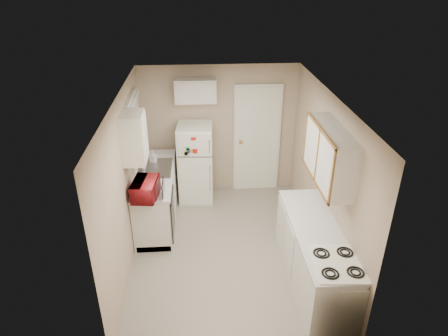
{
  "coord_description": "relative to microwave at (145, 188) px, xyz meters",
  "views": [
    {
      "loc": [
        -0.37,
        -4.86,
        3.91
      ],
      "look_at": [
        0.0,
        0.5,
        1.15
      ],
      "focal_mm": 32.0,
      "sensor_mm": 36.0,
      "label": 1
    }
  ],
  "objects": [
    {
      "name": "microwave",
      "position": [
        0.0,
        0.0,
        0.0
      ],
      "size": [
        0.53,
        0.34,
        0.33
      ],
      "primitive_type": "imported",
      "rotation": [
        0.0,
        0.0,
        1.45
      ],
      "color": "maroon",
      "rests_on": "left_counter"
    },
    {
      "name": "wall_back",
      "position": [
        1.15,
        1.77,
        0.15
      ],
      "size": [
        2.8,
        2.8,
        0.0
      ],
      "primitive_type": "plane",
      "color": "#BCA68D",
      "rests_on": "floor"
    },
    {
      "name": "wall_front",
      "position": [
        1.15,
        -2.03,
        0.15
      ],
      "size": [
        2.8,
        2.8,
        0.0
      ],
      "primitive_type": "plane",
      "color": "#BCA68D",
      "rests_on": "floor"
    },
    {
      "name": "dishwasher",
      "position": [
        0.34,
        0.17,
        -0.56
      ],
      "size": [
        0.03,
        0.58,
        0.72
      ],
      "primitive_type": "cube",
      "color": "black",
      "rests_on": "floor"
    },
    {
      "name": "floor",
      "position": [
        1.15,
        -0.13,
        -1.05
      ],
      "size": [
        3.8,
        3.8,
        0.0
      ],
      "primitive_type": "plane",
      "color": "#B0A698",
      "rests_on": "ground"
    },
    {
      "name": "interior_door",
      "position": [
        1.85,
        1.73,
        -0.03
      ],
      "size": [
        0.86,
        0.06,
        2.08
      ],
      "primitive_type": "cube",
      "color": "white",
      "rests_on": "floor"
    },
    {
      "name": "stove",
      "position": [
        2.3,
        -1.59,
        -0.64
      ],
      "size": [
        0.59,
        0.71,
        0.81
      ],
      "primitive_type": "cube",
      "rotation": [
        0.0,
        0.0,
        -0.07
      ],
      "color": "white",
      "rests_on": "floor"
    },
    {
      "name": "wall_left",
      "position": [
        -0.25,
        -0.13,
        0.15
      ],
      "size": [
        3.8,
        3.8,
        0.0
      ],
      "primitive_type": "plane",
      "color": "#BCA68D",
      "rests_on": "floor"
    },
    {
      "name": "refrigerator",
      "position": [
        0.72,
        1.4,
        -0.32
      ],
      "size": [
        0.64,
        0.62,
        1.45
      ],
      "primitive_type": "cube",
      "rotation": [
        0.0,
        0.0,
        -0.07
      ],
      "color": "white",
      "rests_on": "floor"
    },
    {
      "name": "upper_cabinet_left",
      "position": [
        -0.1,
        0.09,
        0.75
      ],
      "size": [
        0.3,
        0.45,
        0.7
      ],
      "primitive_type": "cube",
      "color": "silver",
      "rests_on": "wall_left"
    },
    {
      "name": "wall_right",
      "position": [
        2.55,
        -0.13,
        0.15
      ],
      "size": [
        3.8,
        3.8,
        0.0
      ],
      "primitive_type": "plane",
      "color": "#BCA68D",
      "rests_on": "floor"
    },
    {
      "name": "window_blinds",
      "position": [
        -0.21,
        0.92,
        0.55
      ],
      "size": [
        0.1,
        0.98,
        1.08
      ],
      "primitive_type": "cube",
      "color": "silver",
      "rests_on": "wall_left"
    },
    {
      "name": "sink",
      "position": [
        0.05,
        0.92,
        -0.19
      ],
      "size": [
        0.54,
        0.74,
        0.16
      ],
      "primitive_type": "cube",
      "color": "gray",
      "rests_on": "left_counter"
    },
    {
      "name": "soap_bottle",
      "position": [
        0.0,
        1.16,
        -0.05
      ],
      "size": [
        0.13,
        0.13,
        0.21
      ],
      "primitive_type": "imported",
      "rotation": [
        0.0,
        0.0,
        -0.43
      ],
      "color": "silver",
      "rests_on": "left_counter"
    },
    {
      "name": "ceiling",
      "position": [
        1.15,
        -0.13,
        1.35
      ],
      "size": [
        3.8,
        3.8,
        0.0
      ],
      "primitive_type": "plane",
      "color": "white",
      "rests_on": "floor"
    },
    {
      "name": "upper_cabinet_right",
      "position": [
        2.4,
        -0.63,
        0.75
      ],
      "size": [
        0.3,
        1.2,
        0.7
      ],
      "primitive_type": "cube",
      "color": "silver",
      "rests_on": "wall_right"
    },
    {
      "name": "right_counter",
      "position": [
        2.25,
        -0.93,
        -0.6
      ],
      "size": [
        0.6,
        2.0,
        0.9
      ],
      "primitive_type": "cube",
      "color": "silver",
      "rests_on": "floor"
    },
    {
      "name": "left_counter",
      "position": [
        0.05,
        0.77,
        -0.6
      ],
      "size": [
        0.6,
        1.8,
        0.9
      ],
      "primitive_type": "cube",
      "color": "silver",
      "rests_on": "floor"
    },
    {
      "name": "cabinet_over_fridge",
      "position": [
        0.75,
        1.62,
        0.95
      ],
      "size": [
        0.7,
        0.3,
        0.4
      ],
      "primitive_type": "cube",
      "color": "silver",
      "rests_on": "wall_back"
    }
  ]
}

